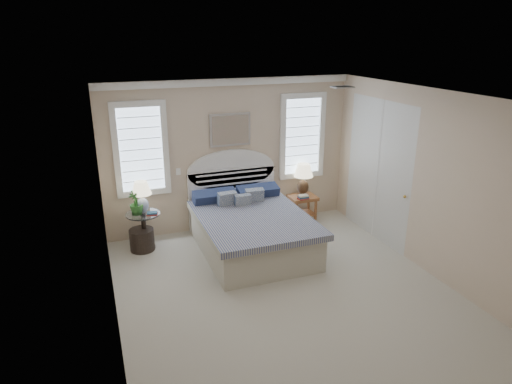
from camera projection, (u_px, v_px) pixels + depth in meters
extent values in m
cube|color=#BBB29F|center=(285.00, 291.00, 6.39)|extent=(4.50, 5.00, 0.01)
cube|color=silver|center=(289.00, 96.00, 5.50)|extent=(4.50, 5.00, 0.01)
cube|color=beige|center=(230.00, 155.00, 8.15)|extent=(4.50, 0.02, 2.70)
cube|color=beige|center=(107.00, 225.00, 5.20)|extent=(0.02, 5.00, 2.70)
cube|color=beige|center=(427.00, 182.00, 6.68)|extent=(0.02, 5.00, 2.70)
cube|color=white|center=(229.00, 82.00, 7.69)|extent=(4.50, 0.08, 0.12)
cube|color=#B2B2B2|center=(342.00, 87.00, 6.60)|extent=(0.30, 0.20, 0.02)
cube|color=white|center=(178.00, 172.00, 7.90)|extent=(0.08, 0.01, 0.12)
cube|color=silver|center=(141.00, 149.00, 7.55)|extent=(0.90, 0.06, 1.60)
cube|color=silver|center=(302.00, 136.00, 8.51)|extent=(0.90, 0.06, 1.60)
cube|color=silver|center=(230.00, 130.00, 7.96)|extent=(0.74, 0.04, 0.58)
cube|color=silver|center=(378.00, 170.00, 7.78)|extent=(0.02, 1.80, 2.40)
cube|color=beige|center=(253.00, 236.00, 7.47)|extent=(1.60, 2.10, 0.55)
cube|color=navy|center=(254.00, 219.00, 7.32)|extent=(1.72, 2.15, 0.10)
cube|color=white|center=(232.00, 198.00, 8.37)|extent=(1.62, 0.08, 1.10)
cube|color=navy|center=(215.00, 197.00, 7.93)|extent=(0.75, 0.31, 0.23)
cube|color=navy|center=(258.00, 191.00, 8.19)|extent=(0.75, 0.31, 0.23)
cube|color=#364D7A|center=(227.00, 201.00, 7.78)|extent=(0.33, 0.20, 0.34)
cube|color=#364D7A|center=(254.00, 197.00, 7.94)|extent=(0.33, 0.20, 0.34)
cube|color=#364D7A|center=(243.00, 202.00, 7.78)|extent=(0.28, 0.14, 0.29)
cylinder|color=black|center=(146.00, 247.00, 7.66)|extent=(0.32, 0.32, 0.03)
cylinder|color=black|center=(144.00, 232.00, 7.56)|extent=(0.08, 0.08, 0.60)
cylinder|color=silver|center=(143.00, 214.00, 7.46)|extent=(0.56, 0.56, 0.02)
cube|color=#9D5E33|center=(303.00, 198.00, 8.55)|extent=(0.50, 0.40, 0.06)
cube|color=#9D5E33|center=(302.00, 213.00, 8.66)|extent=(0.44, 0.34, 0.03)
cube|color=#9D5E33|center=(296.00, 215.00, 8.44)|extent=(0.04, 0.04, 0.47)
cube|color=#9D5E33|center=(289.00, 209.00, 8.70)|extent=(0.04, 0.04, 0.47)
cube|color=#9D5E33|center=(315.00, 212.00, 8.57)|extent=(0.04, 0.04, 0.47)
cube|color=#9D5E33|center=(308.00, 207.00, 8.84)|extent=(0.04, 0.04, 0.47)
cylinder|color=black|center=(142.00, 240.00, 7.55)|extent=(0.44, 0.44, 0.37)
cylinder|color=silver|center=(143.00, 211.00, 7.52)|extent=(0.12, 0.12, 0.03)
ellipsoid|color=silver|center=(143.00, 205.00, 7.49)|extent=(0.23, 0.23, 0.25)
cylinder|color=gold|center=(142.00, 196.00, 7.44)|extent=(0.03, 0.03, 0.09)
cylinder|color=black|center=(303.00, 193.00, 8.68)|extent=(0.14, 0.14, 0.03)
ellipsoid|color=black|center=(303.00, 187.00, 8.64)|extent=(0.25, 0.25, 0.28)
cylinder|color=gold|center=(303.00, 178.00, 8.58)|extent=(0.03, 0.03, 0.10)
imported|color=#3B7D32|center=(136.00, 203.00, 7.36)|extent=(0.28, 0.28, 0.40)
cube|color=#A8302A|center=(152.00, 214.00, 7.39)|extent=(0.19, 0.16, 0.02)
cube|color=#264F73|center=(152.00, 213.00, 7.38)|extent=(0.18, 0.15, 0.02)
cube|color=#A8302A|center=(303.00, 198.00, 8.39)|extent=(0.20, 0.16, 0.03)
cube|color=#264F73|center=(303.00, 197.00, 8.38)|extent=(0.19, 0.15, 0.03)
cube|color=beige|center=(303.00, 196.00, 8.37)|extent=(0.18, 0.14, 0.03)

